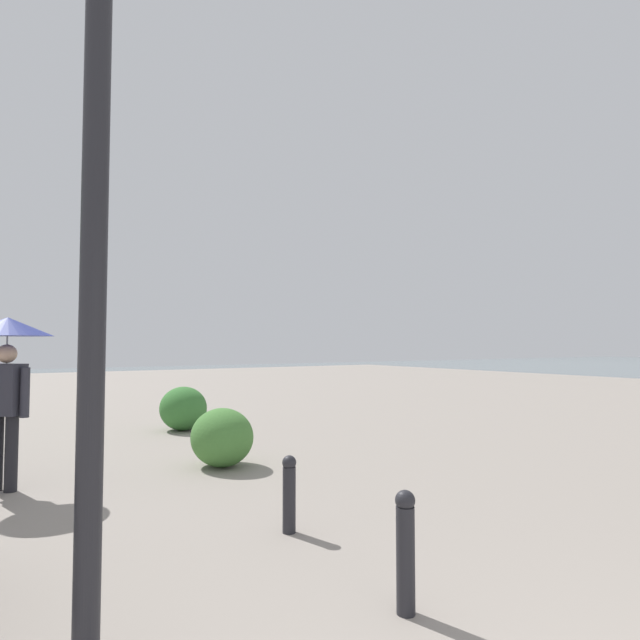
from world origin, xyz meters
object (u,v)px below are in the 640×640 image
(lamppost, at_px, (97,126))
(bollard_mid, at_px, (289,492))
(pedestrian, at_px, (7,354))
(bollard_near, at_px, (405,549))

(lamppost, xyz_separation_m, bollard_mid, (1.17, -1.88, -2.54))
(pedestrian, bearing_deg, bollard_mid, -144.09)
(lamppost, relative_size, bollard_near, 5.71)
(lamppost, height_order, bollard_near, lamppost)
(lamppost, xyz_separation_m, bollard_near, (-0.47, -1.80, -2.50))
(bollard_near, bearing_deg, bollard_mid, -2.68)
(lamppost, height_order, pedestrian, lamppost)
(lamppost, relative_size, bollard_mid, 6.37)
(pedestrian, relative_size, bollard_near, 2.62)
(lamppost, height_order, bollard_mid, lamppost)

